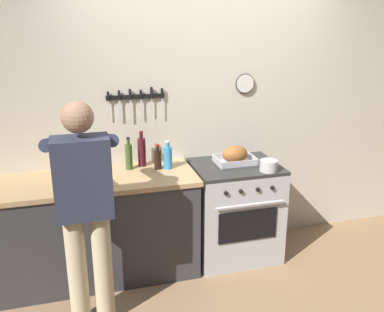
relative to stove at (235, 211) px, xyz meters
The scene contains 13 objects.
wall_back 0.95m from the stove, 121.31° to the left, with size 6.00×0.13×2.60m.
counter_block 1.42m from the stove, behind, with size 2.03×0.65×0.90m.
stove is the anchor object (origin of this frame).
person_cook 1.55m from the stove, 156.56° to the right, with size 0.51×0.63×1.66m.
roasting_pan 0.52m from the stove, 90.78° to the left, with size 0.35×0.26×0.17m.
saucepan 0.58m from the stove, 46.11° to the right, with size 0.16×0.16×0.10m.
cutting_board 1.39m from the stove, behind, with size 0.36×0.24×0.02m, color tan.
bottle_olive_oil 1.10m from the stove, behind, with size 0.06×0.06×0.28m.
bottle_soy_sauce 0.88m from the stove, behind, with size 0.06×0.06×0.22m.
bottle_vinegar 1.58m from the stove, behind, with size 0.06×0.06×0.23m.
bottle_wine_red 1.02m from the stove, 165.80° to the left, with size 0.07×0.07×0.32m.
bottle_dish_soap 0.82m from the stove, behind, with size 0.07×0.07×0.25m.
bottle_hot_sauce 1.61m from the stove, behind, with size 0.05×0.05×0.21m.
Camera 1 is at (-1.15, -2.42, 2.18)m, focal length 40.60 mm.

